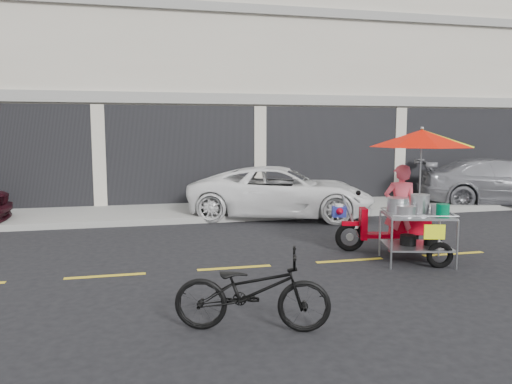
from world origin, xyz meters
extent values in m
plane|color=black|center=(0.00, 0.00, 0.00)|extent=(90.00, 90.00, 0.00)
cube|color=gray|center=(0.00, 5.50, 0.07)|extent=(45.00, 3.00, 0.15)
cube|color=beige|center=(0.00, 10.50, 4.00)|extent=(36.00, 8.00, 8.00)
cube|color=black|center=(0.00, 6.47, 1.45)|extent=(35.28, 0.06, 2.90)
cube|color=gray|center=(0.00, 6.45, 3.10)|extent=(36.00, 0.12, 0.30)
cube|color=gray|center=(0.00, 6.45, 5.60)|extent=(36.00, 0.12, 0.25)
cube|color=gold|center=(0.00, 0.00, 0.00)|extent=(42.00, 0.10, 0.01)
imported|color=white|center=(0.07, 4.43, 0.65)|extent=(5.11, 3.55, 1.30)
imported|color=gray|center=(6.87, 4.70, 0.69)|extent=(5.17, 3.44, 1.39)
imported|color=black|center=(-2.28, -2.53, 0.45)|extent=(1.83, 1.07, 0.91)
torus|color=black|center=(0.27, 0.63, 0.26)|extent=(0.55, 0.24, 0.54)
torus|color=black|center=(1.64, 0.26, 0.26)|extent=(0.55, 0.24, 0.54)
cylinder|color=#9EA0A5|center=(0.27, 0.63, 0.26)|extent=(0.14, 0.09, 0.13)
cylinder|color=#9EA0A5|center=(1.64, 0.26, 0.26)|extent=(0.14, 0.09, 0.13)
cube|color=#B0000F|center=(0.27, 0.63, 0.52)|extent=(0.32, 0.19, 0.08)
cylinder|color=#9EA0A5|center=(0.27, 0.63, 0.66)|extent=(0.35, 0.13, 0.76)
cube|color=#B0000F|center=(0.50, 0.57, 0.52)|extent=(0.19, 0.34, 0.57)
cube|color=#B0000F|center=(0.91, 0.46, 0.30)|extent=(0.80, 0.45, 0.08)
cube|color=#B0000F|center=(1.32, 0.35, 0.52)|extent=(0.75, 0.42, 0.38)
cube|color=black|center=(1.23, 0.37, 0.74)|extent=(0.65, 0.38, 0.09)
cylinder|color=#9EA0A5|center=(0.38, 0.60, 0.94)|extent=(0.17, 0.51, 0.03)
sphere|color=black|center=(0.49, 0.77, 1.06)|extent=(0.09, 0.09, 0.09)
cylinder|color=white|center=(0.38, 0.60, 0.45)|extent=(0.14, 0.14, 0.05)
cube|color=navy|center=(0.07, 0.68, 0.74)|extent=(0.29, 0.26, 0.19)
cylinder|color=white|center=(0.07, 0.68, 0.85)|extent=(0.18, 0.18, 0.05)
cone|color=#B0000F|center=(0.03, 0.53, 0.76)|extent=(0.22, 0.24, 0.17)
torus|color=black|center=(1.23, -0.75, 0.21)|extent=(0.44, 0.20, 0.43)
cylinder|color=#9EA0A5|center=(0.43, -0.63, 0.40)|extent=(0.04, 0.04, 0.80)
cylinder|color=#9EA0A5|center=(0.65, 0.19, 0.40)|extent=(0.04, 0.04, 0.80)
cylinder|color=#9EA0A5|center=(1.43, -0.90, 0.40)|extent=(0.04, 0.04, 0.80)
cylinder|color=#9EA0A5|center=(1.65, -0.08, 0.40)|extent=(0.04, 0.04, 0.80)
cube|color=#9EA0A5|center=(1.04, -0.36, 0.28)|extent=(1.22, 1.09, 0.03)
cube|color=#9EA0A5|center=(1.04, -0.36, 0.80)|extent=(1.22, 1.09, 0.04)
cylinder|color=#9EA0A5|center=(0.93, -0.77, 0.86)|extent=(1.01, 0.29, 0.02)
cylinder|color=#9EA0A5|center=(1.15, 0.05, 0.86)|extent=(1.01, 0.29, 0.02)
cylinder|color=#9EA0A5|center=(0.54, -0.22, 0.86)|extent=(0.24, 0.83, 0.02)
cylinder|color=#9EA0A5|center=(1.54, -0.49, 0.86)|extent=(0.24, 0.83, 0.02)
cylinder|color=#9EA0A5|center=(1.15, 0.05, 0.28)|extent=(0.22, 0.69, 0.04)
cylinder|color=#9EA0A5|center=(1.15, 0.05, 0.76)|extent=(0.22, 0.69, 0.04)
cube|color=#F2FF15|center=(1.06, -0.83, 0.61)|extent=(0.32, 0.10, 0.24)
cylinder|color=#B7B7BC|center=(0.81, -0.10, 0.94)|extent=(0.44, 0.44, 0.23)
cylinder|color=#B7B7BC|center=(1.18, -0.18, 0.96)|extent=(0.38, 0.38, 0.29)
cylinder|color=#B7B7BC|center=(1.40, -0.40, 0.89)|extent=(0.30, 0.30, 0.14)
cylinder|color=#B7B7BC|center=(0.77, -0.46, 0.89)|extent=(0.37, 0.37, 0.15)
cylinder|color=#00633A|center=(1.30, -0.67, 0.93)|extent=(0.25, 0.25, 0.21)
cylinder|color=black|center=(0.90, -0.32, 0.38)|extent=(0.32, 0.32, 0.17)
cylinder|color=black|center=(1.27, -0.42, 0.37)|extent=(0.28, 0.28, 0.15)
cylinder|color=#9EA0A5|center=(1.11, -0.28, 1.51)|extent=(0.03, 0.03, 1.42)
sphere|color=#9EA0A5|center=(1.11, -0.28, 2.24)|extent=(0.06, 0.06, 0.06)
imported|color=#E64B5C|center=(1.14, 0.40, 0.80)|extent=(0.66, 0.52, 1.60)
camera|label=1|loc=(-3.46, -7.70, 2.20)|focal=35.00mm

